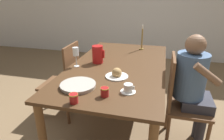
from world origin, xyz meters
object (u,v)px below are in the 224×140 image
(wine_glass_water, at_px, (76,52))
(teacup_near_person, at_px, (128,89))
(person_seated, at_px, (193,83))
(jam_jar_amber, at_px, (105,92))
(chair_opposite, at_px, (65,80))
(chair_person_side, at_px, (181,100))
(serving_tray, at_px, (78,85))
(candlestick_tall, at_px, (142,40))
(red_pitcher, at_px, (98,54))
(jam_jar_red, at_px, (74,98))
(bread_plate, at_px, (117,74))

(wine_glass_water, relative_size, teacup_near_person, 1.67)
(person_seated, relative_size, jam_jar_amber, 15.96)
(chair_opposite, xyz_separation_m, wine_glass_water, (0.26, -0.17, 0.43))
(chair_opposite, bearing_deg, person_seated, -94.80)
(chair_person_side, bearing_deg, chair_opposite, -96.59)
(serving_tray, relative_size, candlestick_tall, 0.91)
(teacup_near_person, relative_size, candlestick_tall, 0.38)
(serving_tray, bearing_deg, teacup_near_person, 1.98)
(chair_person_side, height_order, wine_glass_water, wine_glass_water)
(chair_person_side, relative_size, person_seated, 0.82)
(red_pitcher, xyz_separation_m, teacup_near_person, (0.46, -0.61, -0.07))
(serving_tray, bearing_deg, chair_opposite, 126.87)
(red_pitcher, relative_size, jam_jar_amber, 2.69)
(jam_jar_amber, distance_m, jam_jar_red, 0.24)
(teacup_near_person, xyz_separation_m, jam_jar_amber, (-0.17, -0.11, 0.01))
(wine_glass_water, height_order, teacup_near_person, wine_glass_water)
(bread_plate, distance_m, jam_jar_amber, 0.39)
(red_pitcher, bearing_deg, jam_jar_red, -83.43)
(bread_plate, xyz_separation_m, jam_jar_red, (-0.20, -0.54, 0.01))
(person_seated, height_order, red_pitcher, person_seated)
(teacup_near_person, height_order, jam_jar_red, jam_jar_red)
(wine_glass_water, relative_size, serving_tray, 0.69)
(chair_person_side, distance_m, red_pitcher, 1.02)
(candlestick_tall, bearing_deg, jam_jar_red, -101.77)
(wine_glass_water, bearing_deg, jam_jar_red, -67.77)
(teacup_near_person, relative_size, serving_tray, 0.41)
(teacup_near_person, height_order, serving_tray, teacup_near_person)
(person_seated, distance_m, wine_glass_water, 1.24)
(wine_glass_water, height_order, serving_tray, wine_glass_water)
(red_pitcher, relative_size, teacup_near_person, 1.56)
(chair_person_side, distance_m, jam_jar_amber, 0.91)
(red_pitcher, height_order, jam_jar_red, red_pitcher)
(bread_plate, height_order, candlestick_tall, candlestick_tall)
(wine_glass_water, bearing_deg, person_seated, 2.40)
(chair_person_side, bearing_deg, candlestick_tall, -148.11)
(serving_tray, distance_m, jam_jar_red, 0.26)
(bread_plate, bearing_deg, chair_opposite, 155.33)
(chair_person_side, bearing_deg, wine_glass_water, -89.22)
(wine_glass_water, bearing_deg, chair_person_side, 0.78)
(bread_plate, height_order, jam_jar_red, bread_plate)
(person_seated, distance_m, red_pitcher, 1.05)
(chair_opposite, bearing_deg, wine_glass_water, -123.94)
(chair_person_side, relative_size, bread_plate, 4.41)
(chair_person_side, xyz_separation_m, jam_jar_amber, (-0.64, -0.57, 0.31))
(chair_person_side, bearing_deg, jam_jar_red, -49.17)
(chair_person_side, xyz_separation_m, chair_opposite, (-1.38, 0.16, 0.00))
(chair_opposite, height_order, candlestick_tall, candlestick_tall)
(jam_jar_red, bearing_deg, bread_plate, 69.52)
(chair_person_side, distance_m, candlestick_tall, 1.05)
(chair_opposite, distance_m, bread_plate, 0.88)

